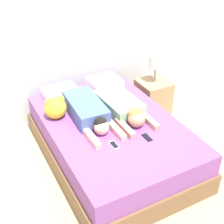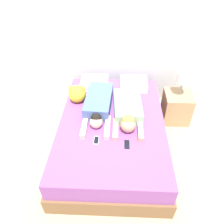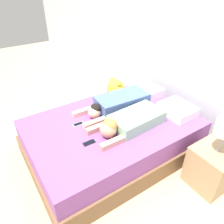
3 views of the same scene
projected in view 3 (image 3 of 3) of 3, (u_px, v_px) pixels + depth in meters
ground_plane at (112, 152)px, 3.15m from camera, size 12.00×12.00×0.00m
wall_back at (188, 48)px, 3.00m from camera, size 12.00×0.06×2.60m
bed at (112, 138)px, 3.00m from camera, size 1.52×2.21×0.54m
pillow_head_left at (146, 90)px, 3.43m from camera, size 0.45×0.38×0.13m
pillow_head_right at (178, 109)px, 2.97m from camera, size 0.45×0.38×0.13m
person_left at (117, 104)px, 3.04m from camera, size 0.40×1.07×0.20m
person_right at (129, 122)px, 2.69m from camera, size 0.42×0.97×0.24m
cell_phone_left at (78, 124)px, 2.79m from camera, size 0.06×0.14×0.01m
cell_phone_right at (89, 143)px, 2.50m from camera, size 0.06×0.14×0.01m
plush_toy at (115, 87)px, 3.34m from camera, size 0.27×0.27×0.28m
nightstand at (212, 165)px, 2.54m from camera, size 0.45×0.45×0.94m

